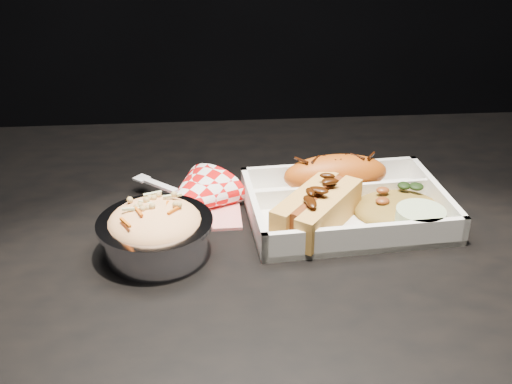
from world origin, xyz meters
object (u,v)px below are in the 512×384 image
at_px(hotdog, 317,206).
at_px(napkin_fork, 190,199).
at_px(dining_table, 289,297).
at_px(foil_coleslaw_cup, 155,230).
at_px(food_tray, 346,209).
at_px(fried_pastry, 336,174).

height_order(hotdog, napkin_fork, napkin_fork).
height_order(dining_table, foil_coleslaw_cup, foil_coleslaw_cup).
bearing_deg(food_tray, dining_table, -153.42).
bearing_deg(napkin_fork, dining_table, 9.42).
bearing_deg(foil_coleslaw_cup, fried_pastry, 28.00).
relative_size(dining_table, napkin_fork, 7.80).
distance_m(hotdog, foil_coleslaw_cup, 0.20).
bearing_deg(foil_coleslaw_cup, food_tray, 16.29).
bearing_deg(fried_pastry, foil_coleslaw_cup, -152.00).
relative_size(hotdog, napkin_fork, 0.93).
relative_size(dining_table, foil_coleslaw_cup, 8.95).
relative_size(food_tray, hotdog, 1.83).
bearing_deg(dining_table, foil_coleslaw_cup, -171.61).
height_order(fried_pastry, hotdog, hotdog).
height_order(hotdog, foil_coleslaw_cup, foil_coleslaw_cup).
bearing_deg(food_tray, napkin_fork, 166.92).
bearing_deg(hotdog, napkin_fork, 106.03).
distance_m(fried_pastry, foil_coleslaw_cup, 0.27).
bearing_deg(napkin_fork, hotdog, 20.26).
height_order(foil_coleslaw_cup, napkin_fork, foil_coleslaw_cup).
distance_m(foil_coleslaw_cup, napkin_fork, 0.11).
bearing_deg(dining_table, fried_pastry, 54.06).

